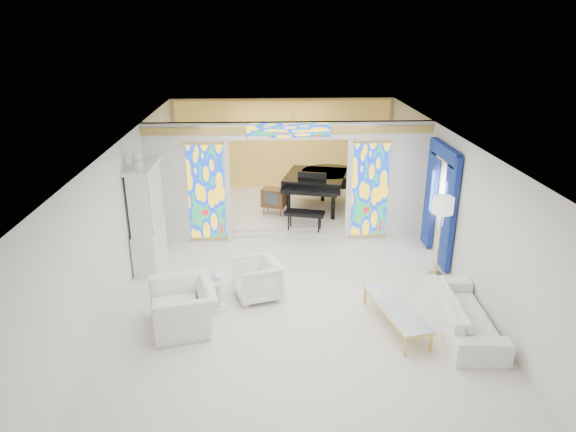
{
  "coord_description": "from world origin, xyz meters",
  "views": [
    {
      "loc": [
        -0.56,
        -10.2,
        5.25
      ],
      "look_at": [
        -0.09,
        0.2,
        1.28
      ],
      "focal_mm": 32.0,
      "sensor_mm": 36.0,
      "label": 1
    }
  ],
  "objects_px": {
    "grand_piano": "(321,179)",
    "tv_console": "(274,198)",
    "armchair_left": "(183,307)",
    "armchair_right": "(257,279)",
    "coffee_table": "(396,308)",
    "sofa": "(464,314)",
    "china_cabinet": "(147,217)"
  },
  "relations": [
    {
      "from": "armchair_right",
      "to": "grand_piano",
      "type": "height_order",
      "value": "grand_piano"
    },
    {
      "from": "grand_piano",
      "to": "tv_console",
      "type": "relative_size",
      "value": 4.36
    },
    {
      "from": "china_cabinet",
      "to": "armchair_right",
      "type": "xyz_separation_m",
      "value": [
        2.45,
        -1.62,
        -0.77
      ]
    },
    {
      "from": "armchair_left",
      "to": "grand_piano",
      "type": "relative_size",
      "value": 0.39
    },
    {
      "from": "sofa",
      "to": "tv_console",
      "type": "bearing_deg",
      "value": 33.53
    },
    {
      "from": "china_cabinet",
      "to": "armchair_left",
      "type": "relative_size",
      "value": 2.15
    },
    {
      "from": "sofa",
      "to": "coffee_table",
      "type": "height_order",
      "value": "sofa"
    },
    {
      "from": "china_cabinet",
      "to": "armchair_right",
      "type": "distance_m",
      "value": 3.03
    },
    {
      "from": "armchair_right",
      "to": "sofa",
      "type": "bearing_deg",
      "value": 53.78
    },
    {
      "from": "armchair_left",
      "to": "sofa",
      "type": "distance_m",
      "value": 5.06
    },
    {
      "from": "coffee_table",
      "to": "grand_piano",
      "type": "xyz_separation_m",
      "value": [
        -0.74,
        6.0,
        0.64
      ]
    },
    {
      "from": "armchair_right",
      "to": "coffee_table",
      "type": "height_order",
      "value": "armchair_right"
    },
    {
      "from": "coffee_table",
      "to": "grand_piano",
      "type": "bearing_deg",
      "value": 97.05
    },
    {
      "from": "armchair_right",
      "to": "sofa",
      "type": "xyz_separation_m",
      "value": [
        3.72,
        -1.36,
        -0.06
      ]
    },
    {
      "from": "sofa",
      "to": "armchair_left",
      "type": "bearing_deg",
      "value": 89.56
    },
    {
      "from": "coffee_table",
      "to": "grand_piano",
      "type": "height_order",
      "value": "grand_piano"
    },
    {
      "from": "armchair_right",
      "to": "coffee_table",
      "type": "relative_size",
      "value": 0.45
    },
    {
      "from": "tv_console",
      "to": "grand_piano",
      "type": "bearing_deg",
      "value": 39.45
    },
    {
      "from": "armchair_left",
      "to": "grand_piano",
      "type": "bearing_deg",
      "value": 137.16
    },
    {
      "from": "armchair_left",
      "to": "armchair_right",
      "type": "distance_m",
      "value": 1.67
    },
    {
      "from": "armchair_left",
      "to": "coffee_table",
      "type": "bearing_deg",
      "value": 72.85
    },
    {
      "from": "grand_piano",
      "to": "coffee_table",
      "type": "bearing_deg",
      "value": -68.01
    },
    {
      "from": "grand_piano",
      "to": "tv_console",
      "type": "bearing_deg",
      "value": -145.56
    },
    {
      "from": "coffee_table",
      "to": "armchair_right",
      "type": "bearing_deg",
      "value": 154.91
    },
    {
      "from": "sofa",
      "to": "coffee_table",
      "type": "xyz_separation_m",
      "value": [
        -1.19,
        0.17,
        0.04
      ]
    },
    {
      "from": "sofa",
      "to": "grand_piano",
      "type": "bearing_deg",
      "value": 20.73
    },
    {
      "from": "coffee_table",
      "to": "tv_console",
      "type": "bearing_deg",
      "value": 111.01
    },
    {
      "from": "sofa",
      "to": "tv_console",
      "type": "relative_size",
      "value": 3.14
    },
    {
      "from": "china_cabinet",
      "to": "tv_console",
      "type": "distance_m",
      "value": 3.98
    },
    {
      "from": "sofa",
      "to": "grand_piano",
      "type": "distance_m",
      "value": 6.5
    },
    {
      "from": "armchair_right",
      "to": "tv_console",
      "type": "bearing_deg",
      "value": 158.34
    },
    {
      "from": "china_cabinet",
      "to": "grand_piano",
      "type": "bearing_deg",
      "value": 37.02
    }
  ]
}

